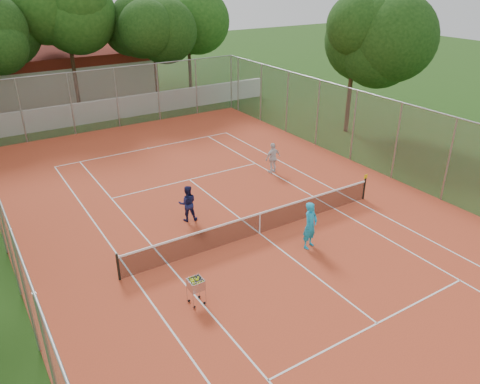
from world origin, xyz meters
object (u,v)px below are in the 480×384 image
clubhouse (46,69)px  tennis_net (260,223)px  player_near (310,225)px  player_far_left (188,203)px  player_far_right (273,158)px  ball_hopper (196,291)px

clubhouse → tennis_net: bearing=-86.1°
tennis_net → player_near: (1.07, -1.87, 0.47)m
player_near → player_far_left: (-3.03, 4.44, -0.15)m
player_far_right → ball_hopper: player_far_right is taller
tennis_net → player_near: 2.20m
ball_hopper → player_near: bearing=-6.2°
ball_hopper → player_far_left: bearing=52.2°
player_near → player_far_right: player_near is taller
player_far_right → ball_hopper: (-8.44, -7.46, -0.31)m
ball_hopper → clubhouse: bearing=72.0°
clubhouse → player_near: clubhouse is taller
tennis_net → player_near: bearing=-60.3°
player_far_left → player_near: bearing=145.1°
tennis_net → player_near: player_near is taller
player_near → player_far_left: bearing=105.9°
player_far_right → tennis_net: bearing=44.2°
player_far_left → player_far_right: 6.58m
player_near → clubhouse: bearing=77.3°
tennis_net → clubhouse: clubhouse is taller
clubhouse → player_far_right: size_ratio=9.95×
tennis_net → ball_hopper: ball_hopper is taller
player_near → player_far_left: size_ratio=1.18×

